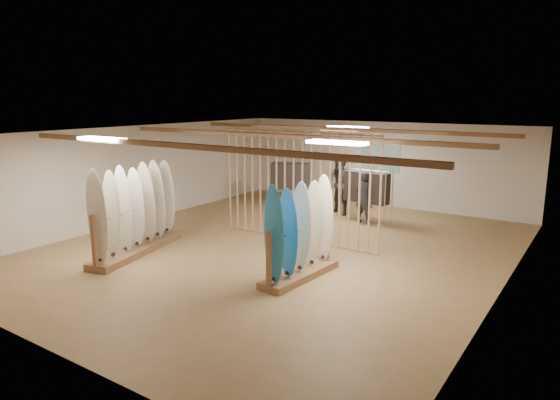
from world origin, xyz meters
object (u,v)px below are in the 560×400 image
Objects in this scene: clothing_rack_b at (366,187)px; shopper_a at (364,194)px; rack_right at (300,246)px; shopper_b at (340,181)px; rack_left at (136,223)px; clothing_rack_a at (291,176)px.

clothing_rack_b is 0.26m from shopper_a.
shopper_a reaches higher than clothing_rack_b.
clothing_rack_b is (-0.86, 5.08, 0.35)m from rack_right.
rack_right is at bearing -52.33° from shopper_b.
rack_left is 6.42m from clothing_rack_a.
clothing_rack_b reaches higher than clothing_rack_a.
shopper_a is at bearing 46.17° from rack_left.
shopper_b is at bearing 113.64° from rack_right.
clothing_rack_b is 0.91× the size of shopper_a.
rack_left reaches higher than clothing_rack_a.
rack_right is 4.95m from shopper_a.
shopper_a is (3.02, -0.81, -0.14)m from clothing_rack_a.
rack_left is 4.11m from rack_right.
clothing_rack_b is at bearing 0.24° from shopper_b.
clothing_rack_b is (3.00, -0.61, 0.02)m from clothing_rack_a.
rack_left is at bearing -90.96° from shopper_b.
rack_right is 1.00× the size of shopper_b.
rack_right is 1.35× the size of clothing_rack_b.
rack_left is at bearing -111.15° from clothing_rack_b.
shopper_b is at bearing 169.58° from clothing_rack_b.
rack_right is 6.88m from clothing_rack_a.
shopper_a is at bearing -76.24° from clothing_rack_b.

